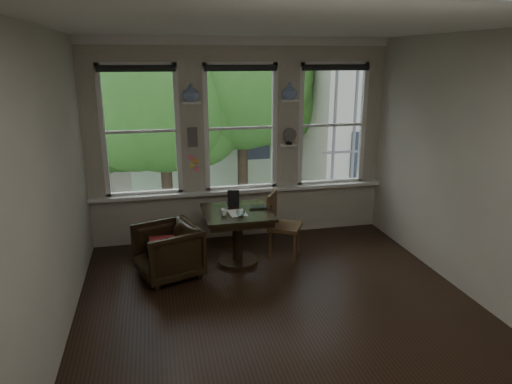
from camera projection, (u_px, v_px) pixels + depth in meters
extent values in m
plane|color=black|center=(279.00, 305.00, 5.20)|extent=(4.50, 4.50, 0.00)
plane|color=silver|center=(283.00, 26.00, 4.35)|extent=(4.50, 4.50, 0.00)
plane|color=beige|center=(241.00, 141.00, 6.88)|extent=(4.50, 0.00, 4.50)
plane|color=beige|center=(385.00, 273.00, 2.67)|extent=(4.50, 0.00, 4.50)
plane|color=beige|center=(52.00, 191.00, 4.30)|extent=(0.00, 4.50, 4.50)
plane|color=beige|center=(469.00, 167.00, 5.25)|extent=(0.00, 4.50, 4.50)
cube|color=white|center=(191.00, 103.00, 6.47)|extent=(0.26, 0.16, 0.03)
cube|color=white|center=(289.00, 100.00, 6.77)|extent=(0.26, 0.16, 0.03)
cube|color=#59544F|center=(192.00, 137.00, 6.64)|extent=(0.14, 0.06, 0.28)
imported|color=silver|center=(191.00, 93.00, 6.43)|extent=(0.24, 0.24, 0.25)
imported|color=silver|center=(289.00, 91.00, 6.73)|extent=(0.24, 0.24, 0.25)
imported|color=black|center=(168.00, 251.00, 5.80)|extent=(0.95, 0.93, 0.68)
cube|color=maroon|center=(167.00, 244.00, 5.77)|extent=(0.45, 0.45, 0.06)
imported|color=black|center=(261.00, 208.00, 6.14)|extent=(0.31, 0.20, 0.02)
imported|color=white|center=(224.00, 212.00, 5.90)|extent=(0.10, 0.10, 0.09)
imported|color=white|center=(241.00, 213.00, 5.85)|extent=(0.12, 0.12, 0.09)
cube|color=black|center=(233.00, 198.00, 6.25)|extent=(0.17, 0.10, 0.22)
cube|color=silver|center=(237.00, 213.00, 5.99)|extent=(0.24, 0.31, 0.00)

